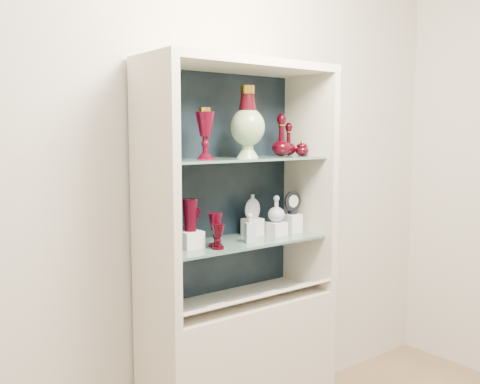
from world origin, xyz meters
TOP-DOWN VIEW (x-y plane):
  - wall_back at (0.00, 1.75)m, footprint 3.50×0.02m
  - cabinet_base at (0.00, 1.53)m, footprint 1.00×0.40m
  - cabinet_back_panel at (0.00, 1.72)m, footprint 0.98×0.02m
  - cabinet_side_left at (-0.48, 1.53)m, footprint 0.04×0.40m
  - cabinet_side_right at (0.48, 1.53)m, footprint 0.04×0.40m
  - cabinet_top_cap at (0.00, 1.53)m, footprint 1.00×0.40m
  - shelf_lower at (0.00, 1.55)m, footprint 0.92×0.34m
  - shelf_upper at (0.00, 1.55)m, footprint 0.92×0.34m
  - label_ledge at (0.00, 1.42)m, footprint 0.92×0.17m
  - label_card_0 at (0.31, 1.42)m, footprint 0.10×0.06m
  - label_card_1 at (-0.25, 1.42)m, footprint 0.10×0.06m
  - label_card_2 at (0.07, 1.42)m, footprint 0.10×0.06m
  - pedestal_lamp_left at (-0.42, 1.60)m, footprint 0.14×0.14m
  - pedestal_lamp_right at (-0.21, 1.53)m, footprint 0.12×0.12m
  - enamel_urn at (0.04, 1.52)m, footprint 0.18×0.18m
  - ruby_decanter_a at (0.30, 1.56)m, footprint 0.13×0.13m
  - ruby_decanter_b at (0.39, 1.60)m, footprint 0.09×0.09m
  - lidded_bowl at (0.42, 1.53)m, footprint 0.09×0.09m
  - cobalt_goblet at (-0.43, 1.53)m, footprint 0.09×0.09m
  - ruby_goblet_tall at (-0.16, 1.51)m, footprint 0.08×0.08m
  - ruby_goblet_small at (-0.19, 1.45)m, footprint 0.08×0.08m
  - riser_ruby_pitcher at (-0.28, 1.55)m, footprint 0.10×0.10m
  - ruby_pitcher at (-0.28, 1.55)m, footprint 0.12×0.09m
  - clear_square_bottle at (0.02, 1.48)m, footprint 0.07×0.07m
  - riser_flat_flask at (0.15, 1.62)m, footprint 0.09×0.09m
  - flat_flask at (0.15, 1.62)m, footprint 0.10×0.05m
  - riser_clear_round_decanter at (0.26, 1.55)m, footprint 0.09×0.09m
  - clear_round_decanter at (0.26, 1.55)m, footprint 0.10×0.10m
  - riser_cameo_medallion at (0.38, 1.55)m, footprint 0.08×0.08m
  - cameo_medallion at (0.38, 1.55)m, footprint 0.11×0.04m

SIDE VIEW (x-z plane):
  - cabinet_base at x=0.00m, z-range 0.00..0.75m
  - label_ledge at x=0.00m, z-range 0.74..0.82m
  - label_card_0 at x=0.31m, z-range 0.78..0.81m
  - label_card_1 at x=-0.25m, z-range 0.78..0.81m
  - label_card_2 at x=0.07m, z-range 0.78..0.81m
  - shelf_lower at x=0.00m, z-range 1.04..1.05m
  - riser_clear_round_decanter at x=0.26m, z-range 1.05..1.12m
  - riser_ruby_pitcher at x=-0.28m, z-range 1.05..1.13m
  - riser_flat_flask at x=0.15m, z-range 1.05..1.14m
  - riser_cameo_medallion at x=0.38m, z-range 1.05..1.15m
  - ruby_goblet_small at x=-0.19m, z-range 1.05..1.17m
  - clear_square_bottle at x=0.02m, z-range 1.05..1.20m
  - ruby_goblet_tall at x=-0.16m, z-range 1.05..1.21m
  - cobalt_goblet at x=-0.43m, z-range 1.05..1.23m
  - clear_round_decanter at x=0.26m, z-range 1.12..1.26m
  - flat_flask at x=0.15m, z-range 1.14..1.27m
  - ruby_pitcher at x=-0.28m, z-range 1.13..1.28m
  - cameo_medallion at x=0.38m, z-range 1.15..1.28m
  - cabinet_back_panel at x=0.00m, z-range 0.75..1.90m
  - cabinet_side_left at x=-0.48m, z-range 0.75..1.90m
  - cabinet_side_right at x=0.48m, z-range 0.75..1.90m
  - wall_back at x=0.00m, z-range 0.00..2.80m
  - shelf_upper at x=0.00m, z-range 1.46..1.47m
  - lidded_bowl at x=0.42m, z-range 1.47..1.55m
  - ruby_decanter_b at x=0.39m, z-range 1.47..1.66m
  - pedestal_lamp_right at x=-0.21m, z-range 1.47..1.71m
  - ruby_decanter_a at x=0.30m, z-range 1.47..1.72m
  - pedestal_lamp_left at x=-0.42m, z-range 1.47..1.75m
  - enamel_urn at x=0.04m, z-range 1.47..1.82m
  - cabinet_top_cap at x=0.00m, z-range 1.90..1.94m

